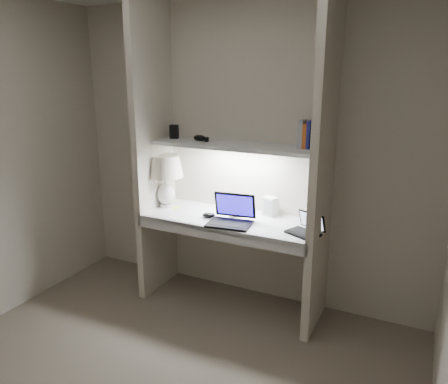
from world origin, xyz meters
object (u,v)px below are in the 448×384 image
Objects in this scene: laptop_main at (232,217)px; laptop_netbook at (306,229)px; speaker at (270,206)px; book_row at (312,135)px; table_lamp at (165,172)px.

laptop_main reaches higher than laptop_netbook.
laptop_main is 2.33× the size of speaker.
laptop_main is at bearing -152.51° from book_row.
table_lamp is at bearing -148.08° from speaker.
book_row is (-0.06, 0.24, 0.66)m from laptop_netbook.
table_lamp is 1.25× the size of laptop_main.
laptop_netbook is (0.59, 0.04, -0.02)m from laptop_main.
speaker is at bearing 48.19° from laptop_main.
laptop_netbook is at bearing -76.94° from book_row.
speaker is (0.91, 0.16, -0.23)m from table_lamp.
speaker reaches higher than laptop_netbook.
table_lamp reaches higher than laptop_netbook.
book_row is (1.23, 0.14, 0.38)m from table_lamp.
book_row reaches higher than table_lamp.
table_lamp is 0.76m from laptop_main.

